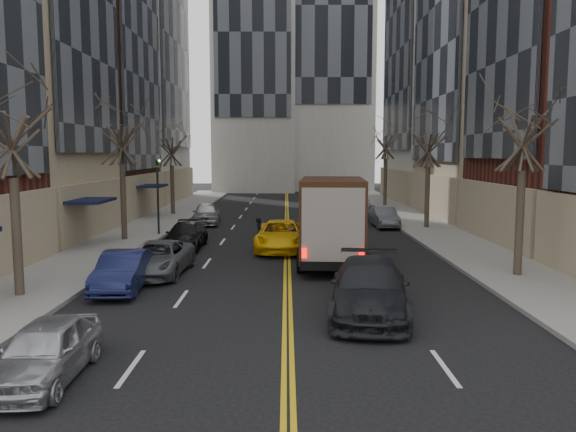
# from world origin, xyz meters

# --- Properties ---
(ground) EXTENTS (160.00, 160.00, 0.00)m
(ground) POSITION_xyz_m (0.00, 0.00, 0.00)
(ground) COLOR black
(ground) RESTS_ON ground
(sidewalk_left) EXTENTS (4.00, 66.00, 0.15)m
(sidewalk_left) POSITION_xyz_m (-9.00, 27.00, 0.07)
(sidewalk_left) COLOR slate
(sidewalk_left) RESTS_ON ground
(sidewalk_right) EXTENTS (4.00, 66.00, 0.15)m
(sidewalk_right) POSITION_xyz_m (9.00, 27.00, 0.07)
(sidewalk_right) COLOR slate
(sidewalk_right) RESTS_ON ground
(streetwall_right) EXTENTS (12.26, 49.00, 34.00)m
(streetwall_right) POSITION_xyz_m (16.38, 32.20, 15.09)
(streetwall_right) COLOR #4C301E
(streetwall_right) RESTS_ON ground
(tree_lf_near) EXTENTS (3.20, 3.20, 8.41)m
(tree_lf_near) POSITION_xyz_m (-8.80, 8.00, 6.24)
(tree_lf_near) COLOR #382D23
(tree_lf_near) RESTS_ON sidewalk_left
(tree_lf_mid) EXTENTS (3.20, 3.20, 8.91)m
(tree_lf_mid) POSITION_xyz_m (-8.80, 20.00, 6.60)
(tree_lf_mid) COLOR #382D23
(tree_lf_mid) RESTS_ON sidewalk_left
(tree_lf_far) EXTENTS (3.20, 3.20, 8.12)m
(tree_lf_far) POSITION_xyz_m (-8.80, 33.00, 6.02)
(tree_lf_far) COLOR #382D23
(tree_lf_far) RESTS_ON sidewalk_left
(tree_rt_near) EXTENTS (3.20, 3.20, 8.71)m
(tree_rt_near) POSITION_xyz_m (8.80, 11.00, 6.45)
(tree_rt_near) COLOR #382D23
(tree_rt_near) RESTS_ON sidewalk_right
(tree_rt_mid) EXTENTS (3.20, 3.20, 8.32)m
(tree_rt_mid) POSITION_xyz_m (8.80, 25.00, 6.17)
(tree_rt_mid) COLOR #382D23
(tree_rt_mid) RESTS_ON sidewalk_right
(tree_rt_far) EXTENTS (3.20, 3.20, 9.11)m
(tree_rt_far) POSITION_xyz_m (8.80, 40.00, 6.74)
(tree_rt_far) COLOR #382D23
(tree_rt_far) RESTS_ON sidewalk_right
(traffic_signal) EXTENTS (0.29, 0.26, 4.70)m
(traffic_signal) POSITION_xyz_m (-7.39, 22.00, 2.82)
(traffic_signal) COLOR black
(traffic_signal) RESTS_ON sidewalk_left
(ups_truck) EXTENTS (3.15, 6.95, 3.72)m
(ups_truck) POSITION_xyz_m (1.92, 13.73, 1.87)
(ups_truck) COLOR black
(ups_truck) RESTS_ON ground
(observer_sedan) EXTENTS (2.97, 5.77, 1.60)m
(observer_sedan) POSITION_xyz_m (2.41, 6.15, 0.80)
(observer_sedan) COLOR black
(observer_sedan) RESTS_ON ground
(taxi) EXTENTS (2.55, 5.32, 1.46)m
(taxi) POSITION_xyz_m (-0.30, 17.29, 0.73)
(taxi) COLOR yellow
(taxi) RESTS_ON ground
(pedestrian) EXTENTS (0.43, 0.59, 1.53)m
(pedestrian) POSITION_xyz_m (-1.41, 18.15, 0.76)
(pedestrian) COLOR black
(pedestrian) RESTS_ON ground
(parked_lf_a) EXTENTS (1.54, 3.77, 1.28)m
(parked_lf_a) POSITION_xyz_m (-5.10, 1.35, 0.64)
(parked_lf_a) COLOR #B3B5BB
(parked_lf_a) RESTS_ON ground
(parked_lf_b) EXTENTS (1.65, 4.18, 1.36)m
(parked_lf_b) POSITION_xyz_m (-5.74, 9.17, 0.68)
(parked_lf_b) COLOR #13183E
(parked_lf_b) RESTS_ON ground
(parked_lf_c) EXTENTS (2.39, 4.81, 1.31)m
(parked_lf_c) POSITION_xyz_m (-5.10, 11.67, 0.66)
(parked_lf_c) COLOR #54575C
(parked_lf_c) RESTS_ON ground
(parked_lf_d) EXTENTS (1.83, 4.44, 1.29)m
(parked_lf_d) POSITION_xyz_m (-5.10, 17.82, 0.64)
(parked_lf_d) COLOR black
(parked_lf_d) RESTS_ON ground
(parked_lf_e) EXTENTS (2.01, 4.40, 1.46)m
(parked_lf_e) POSITION_xyz_m (-5.42, 27.46, 0.73)
(parked_lf_e) COLOR #A6AAAE
(parked_lf_e) RESTS_ON ground
(parked_rt_a) EXTENTS (1.49, 3.96, 1.29)m
(parked_rt_a) POSITION_xyz_m (6.30, 25.99, 0.65)
(parked_rt_a) COLOR #4D4F55
(parked_rt_a) RESTS_ON ground
(parked_rt_b) EXTENTS (2.91, 5.98, 1.64)m
(parked_rt_b) POSITION_xyz_m (5.10, 31.78, 0.82)
(parked_rt_b) COLOR #B6B8BE
(parked_rt_b) RESTS_ON ground
(parked_rt_c) EXTENTS (1.93, 4.73, 1.37)m
(parked_rt_c) POSITION_xyz_m (5.10, 37.51, 0.69)
(parked_rt_c) COLOR black
(parked_rt_c) RESTS_ON ground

